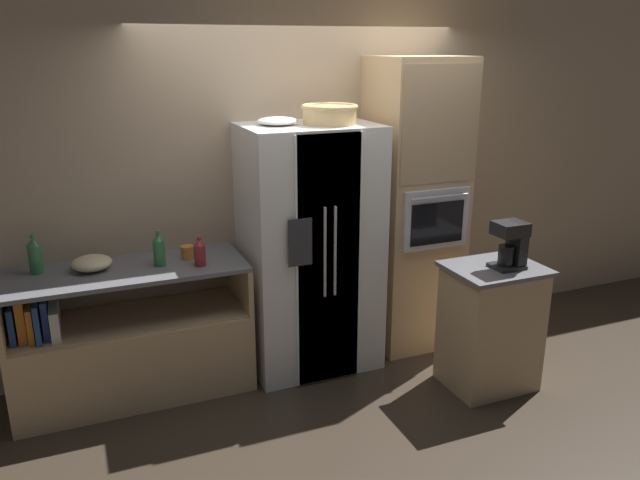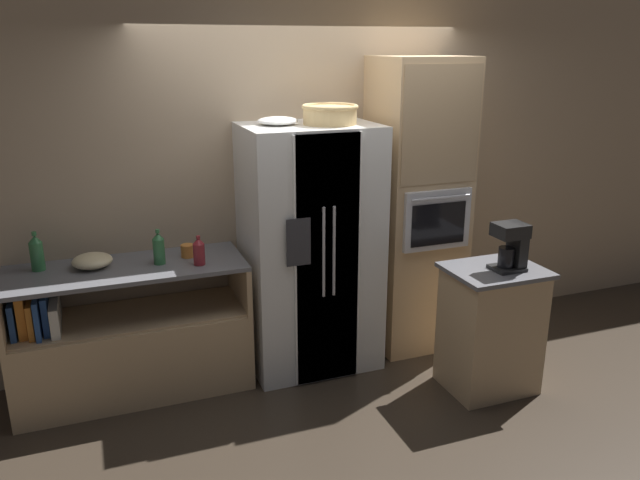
# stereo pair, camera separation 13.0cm
# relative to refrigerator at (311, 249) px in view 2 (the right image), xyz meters

# --- Properties ---
(ground_plane) EXTENTS (20.00, 20.00, 0.00)m
(ground_plane) POSITION_rel_refrigerator_xyz_m (0.08, -0.01, -0.92)
(ground_plane) COLOR #382D23
(wall_back) EXTENTS (12.00, 0.06, 2.80)m
(wall_back) POSITION_rel_refrigerator_xyz_m (0.08, 0.39, 0.48)
(wall_back) COLOR tan
(wall_back) RESTS_ON ground_plane
(counter_left) EXTENTS (1.59, 0.63, 0.93)m
(counter_left) POSITION_rel_refrigerator_xyz_m (-1.34, 0.04, -0.58)
(counter_left) COLOR tan
(counter_left) RESTS_ON ground_plane
(refrigerator) EXTENTS (0.95, 0.74, 1.83)m
(refrigerator) POSITION_rel_refrigerator_xyz_m (0.00, 0.00, 0.00)
(refrigerator) COLOR white
(refrigerator) RESTS_ON ground_plane
(wall_oven) EXTENTS (0.67, 0.68, 2.29)m
(wall_oven) POSITION_rel_refrigerator_xyz_m (0.90, 0.04, 0.23)
(wall_oven) COLOR tan
(wall_oven) RESTS_ON ground_plane
(island_counter) EXTENTS (0.65, 0.52, 0.91)m
(island_counter) POSITION_rel_refrigerator_xyz_m (1.05, -0.81, -0.46)
(island_counter) COLOR tan
(island_counter) RESTS_ON ground_plane
(wicker_basket) EXTENTS (0.40, 0.40, 0.14)m
(wicker_basket) POSITION_rel_refrigerator_xyz_m (0.13, -0.04, 0.99)
(wicker_basket) COLOR tan
(wicker_basket) RESTS_ON refrigerator
(fruit_bowl) EXTENTS (0.28, 0.28, 0.06)m
(fruit_bowl) POSITION_rel_refrigerator_xyz_m (-0.22, 0.06, 0.95)
(fruit_bowl) COLOR white
(fruit_bowl) RESTS_ON refrigerator
(bottle_tall) EXTENTS (0.08, 0.08, 0.20)m
(bottle_tall) POSITION_rel_refrigerator_xyz_m (-0.84, -0.09, 0.11)
(bottle_tall) COLOR maroon
(bottle_tall) RESTS_ON counter_left
(bottle_short) EXTENTS (0.09, 0.09, 0.27)m
(bottle_short) POSITION_rel_refrigerator_xyz_m (-1.86, 0.18, 0.14)
(bottle_short) COLOR #33723F
(bottle_short) RESTS_ON counter_left
(bottle_wide) EXTENTS (0.08, 0.08, 0.25)m
(bottle_wide) POSITION_rel_refrigerator_xyz_m (-1.09, 0.02, 0.13)
(bottle_wide) COLOR #33723F
(bottle_wide) RESTS_ON counter_left
(mug) EXTENTS (0.13, 0.09, 0.09)m
(mug) POSITION_rel_refrigerator_xyz_m (-0.89, 0.10, 0.06)
(mug) COLOR orange
(mug) RESTS_ON counter_left
(mixing_bowl) EXTENTS (0.26, 0.26, 0.09)m
(mixing_bowl) POSITION_rel_refrigerator_xyz_m (-1.52, 0.11, 0.06)
(mixing_bowl) COLOR beige
(mixing_bowl) RESTS_ON counter_left
(coffee_maker) EXTENTS (0.21, 0.18, 0.33)m
(coffee_maker) POSITION_rel_refrigerator_xyz_m (1.13, -0.86, 0.17)
(coffee_maker) COLOR black
(coffee_maker) RESTS_ON island_counter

